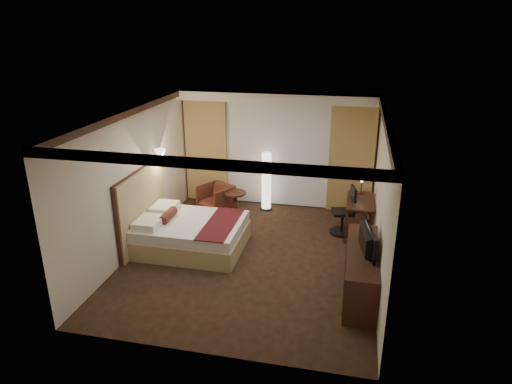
% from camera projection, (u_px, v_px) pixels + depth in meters
% --- Properties ---
extents(floor, '(4.50, 5.50, 0.01)m').
position_uv_depth(floor, '(251.00, 256.00, 8.59)').
color(floor, black).
rests_on(floor, ground).
extents(ceiling, '(4.50, 5.50, 0.01)m').
position_uv_depth(ceiling, '(251.00, 114.00, 7.65)').
color(ceiling, white).
rests_on(ceiling, back_wall).
extents(back_wall, '(4.50, 0.02, 2.70)m').
position_uv_depth(back_wall, '(278.00, 149.00, 10.63)').
color(back_wall, beige).
rests_on(back_wall, floor).
extents(left_wall, '(0.02, 5.50, 2.70)m').
position_uv_depth(left_wall, '(135.00, 180.00, 8.58)').
color(left_wall, beige).
rests_on(left_wall, floor).
extents(right_wall, '(0.02, 5.50, 2.70)m').
position_uv_depth(right_wall, '(381.00, 199.00, 7.66)').
color(right_wall, beige).
rests_on(right_wall, floor).
extents(crown_molding, '(4.50, 5.50, 0.12)m').
position_uv_depth(crown_molding, '(251.00, 117.00, 7.67)').
color(crown_molding, black).
rests_on(crown_molding, ceiling).
extents(soffit, '(4.50, 0.50, 0.20)m').
position_uv_depth(soffit, '(277.00, 97.00, 9.97)').
color(soffit, white).
rests_on(soffit, ceiling).
extents(curtain_sheer, '(2.48, 0.04, 2.45)m').
position_uv_depth(curtain_sheer, '(277.00, 155.00, 10.60)').
color(curtain_sheer, silver).
rests_on(curtain_sheer, back_wall).
extents(curtain_left_drape, '(1.00, 0.14, 2.45)m').
position_uv_depth(curtain_left_drape, '(207.00, 151.00, 10.88)').
color(curtain_left_drape, tan).
rests_on(curtain_left_drape, back_wall).
extents(curtain_right_drape, '(1.00, 0.14, 2.45)m').
position_uv_depth(curtain_right_drape, '(351.00, 160.00, 10.20)').
color(curtain_right_drape, tan).
rests_on(curtain_right_drape, back_wall).
extents(wall_sconce, '(0.24, 0.24, 0.24)m').
position_uv_depth(wall_sconce, '(160.00, 155.00, 9.23)').
color(wall_sconce, white).
rests_on(wall_sconce, left_wall).
extents(bed, '(1.97, 1.54, 0.58)m').
position_uv_depth(bed, '(192.00, 234.00, 8.81)').
color(bed, white).
rests_on(bed, floor).
extents(headboard, '(0.12, 1.84, 1.50)m').
position_uv_depth(headboard, '(142.00, 208.00, 8.85)').
color(headboard, tan).
rests_on(headboard, floor).
extents(armchair, '(0.89, 0.87, 0.68)m').
position_uv_depth(armchair, '(216.00, 197.00, 10.56)').
color(armchair, '#431B14').
rests_on(armchair, floor).
extents(side_table, '(0.49, 0.49, 0.54)m').
position_uv_depth(side_table, '(235.00, 203.00, 10.37)').
color(side_table, black).
rests_on(side_table, floor).
extents(floor_lamp, '(0.29, 0.29, 1.38)m').
position_uv_depth(floor_lamp, '(266.00, 181.00, 10.52)').
color(floor_lamp, white).
rests_on(floor_lamp, floor).
extents(desk, '(0.55, 1.10, 0.75)m').
position_uv_depth(desk, '(359.00, 217.00, 9.38)').
color(desk, black).
rests_on(desk, floor).
extents(desk_lamp, '(0.18, 0.18, 0.34)m').
position_uv_depth(desk_lamp, '(361.00, 186.00, 9.55)').
color(desk_lamp, '#FFD899').
rests_on(desk_lamp, desk).
extents(office_chair, '(0.60, 0.60, 1.03)m').
position_uv_depth(office_chair, '(343.00, 210.00, 9.35)').
color(office_chair, black).
rests_on(office_chair, floor).
extents(dresser, '(0.50, 1.97, 0.76)m').
position_uv_depth(dresser, '(361.00, 271.00, 7.34)').
color(dresser, black).
rests_on(dresser, floor).
extents(television, '(0.74, 1.09, 0.13)m').
position_uv_depth(television, '(363.00, 233.00, 7.11)').
color(television, black).
rests_on(television, dresser).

